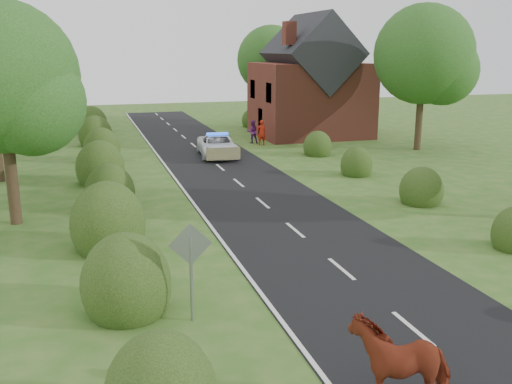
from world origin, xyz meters
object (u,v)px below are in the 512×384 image
object	(u,v)px
cow	(399,366)
police_van	(218,146)
pedestrian_purple	(252,132)
pedestrian_red	(261,133)
road_sign	(191,258)

from	to	relation	value
cow	police_van	bearing A→B (deg)	-173.59
cow	pedestrian_purple	size ratio (longest dim) A/B	1.30
cow	pedestrian_red	xyz separation A→B (m)	(6.44, 29.20, 0.13)
cow	police_van	size ratio (longest dim) A/B	0.42
pedestrian_red	road_sign	bearing A→B (deg)	63.81
pedestrian_red	pedestrian_purple	world-z (taller)	pedestrian_red
cow	pedestrian_purple	bearing A→B (deg)	-179.40
police_van	pedestrian_purple	world-z (taller)	pedestrian_purple
pedestrian_purple	road_sign	bearing A→B (deg)	72.44
road_sign	pedestrian_red	size ratio (longest dim) A/B	1.44
cow	pedestrian_red	size ratio (longest dim) A/B	1.21
road_sign	police_van	size ratio (longest dim) A/B	0.50
police_van	pedestrian_purple	distance (m)	5.60
cow	pedestrian_purple	world-z (taller)	pedestrian_purple
police_van	pedestrian_red	size ratio (longest dim) A/B	2.89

